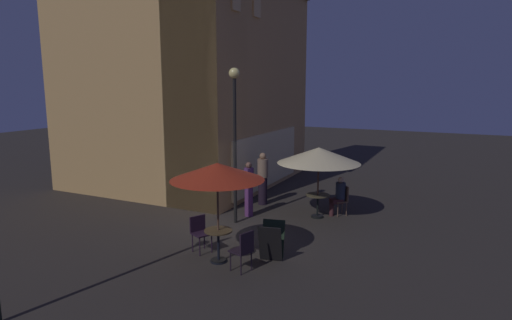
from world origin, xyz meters
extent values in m
plane|color=#2E2925|center=(0.00, 0.00, 0.00)|extent=(60.00, 60.00, 0.00)
cube|color=tan|center=(5.49, 2.23, 4.48)|extent=(8.16, 2.10, 8.96)
cube|color=tan|center=(2.46, 5.03, 4.48)|extent=(2.10, 7.71, 8.96)
cube|color=#E3B86C|center=(4.15, 1.15, 6.98)|extent=(0.55, 0.06, 0.95)
cube|color=beige|center=(5.08, 1.14, 1.25)|extent=(5.71, 0.08, 2.10)
cylinder|color=black|center=(0.97, 0.34, 2.20)|extent=(0.10, 0.10, 4.40)
sphere|color=#F4E381|center=(0.97, 0.34, 4.49)|extent=(0.32, 0.32, 0.32)
cube|color=black|center=(-0.95, -1.76, 0.46)|extent=(0.40, 0.60, 0.90)
cube|color=black|center=(-1.31, -1.83, 0.46)|extent=(0.40, 0.60, 0.90)
cylinder|color=black|center=(2.57, -1.75, 0.01)|extent=(0.40, 0.40, 0.03)
cylinder|color=black|center=(2.57, -1.75, 0.36)|extent=(0.06, 0.06, 0.71)
cylinder|color=#49412B|center=(2.57, -1.75, 0.73)|extent=(0.75, 0.75, 0.03)
cylinder|color=black|center=(-1.80, -0.71, 0.01)|extent=(0.40, 0.40, 0.03)
cylinder|color=black|center=(-1.80, -0.71, 0.38)|extent=(0.06, 0.06, 0.76)
cylinder|color=#473821|center=(-1.80, -0.71, 0.77)|extent=(0.67, 0.67, 0.03)
cylinder|color=black|center=(2.57, -1.75, 0.03)|extent=(0.36, 0.36, 0.06)
cylinder|color=#4F3325|center=(2.57, -1.75, 1.10)|extent=(0.05, 0.05, 2.20)
cone|color=beige|center=(2.57, -1.75, 2.00)|extent=(2.59, 2.59, 0.49)
cylinder|color=black|center=(-1.80, -0.71, 0.03)|extent=(0.36, 0.36, 0.06)
cylinder|color=#513729|center=(-1.80, -0.71, 1.18)|extent=(0.05, 0.05, 2.35)
cone|color=#A02915|center=(-1.80, -0.71, 2.21)|extent=(2.20, 2.20, 0.40)
cylinder|color=brown|center=(2.88, -2.33, 0.23)|extent=(0.03, 0.03, 0.45)
cylinder|color=brown|center=(3.11, -2.13, 0.23)|extent=(0.03, 0.03, 0.45)
cylinder|color=brown|center=(3.08, -2.56, 0.23)|extent=(0.03, 0.03, 0.45)
cylinder|color=brown|center=(3.31, -2.36, 0.23)|extent=(0.03, 0.03, 0.45)
cube|color=brown|center=(3.10, -2.34, 0.47)|extent=(0.54, 0.54, 0.04)
cube|color=brown|center=(3.21, -2.47, 0.73)|extent=(0.31, 0.28, 0.48)
cylinder|color=black|center=(-1.39, -0.27, 0.24)|extent=(0.03, 0.03, 0.47)
cylinder|color=black|center=(-1.71, -0.11, 0.24)|extent=(0.03, 0.03, 0.47)
cylinder|color=black|center=(-1.24, 0.05, 0.24)|extent=(0.03, 0.03, 0.47)
cylinder|color=black|center=(-1.56, 0.20, 0.24)|extent=(0.03, 0.03, 0.47)
cube|color=black|center=(-1.47, -0.03, 0.49)|extent=(0.58, 0.58, 0.04)
cube|color=black|center=(-1.39, 0.15, 0.71)|extent=(0.41, 0.23, 0.40)
cylinder|color=black|center=(-2.13, -1.21, 0.23)|extent=(0.03, 0.03, 0.46)
cylinder|color=black|center=(-1.81, -1.31, 0.23)|extent=(0.03, 0.03, 0.46)
cylinder|color=black|center=(-2.23, -1.54, 0.23)|extent=(0.03, 0.03, 0.46)
cylinder|color=black|center=(-1.90, -1.63, 0.23)|extent=(0.03, 0.03, 0.46)
cube|color=black|center=(-2.02, -1.42, 0.47)|extent=(0.52, 0.52, 0.04)
cube|color=black|center=(-2.07, -1.60, 0.73)|extent=(0.41, 0.16, 0.47)
cube|color=#462326|center=(3.00, -2.24, 0.49)|extent=(0.48, 0.48, 0.14)
cylinder|color=#462326|center=(2.90, -2.12, 0.24)|extent=(0.14, 0.14, 0.49)
cylinder|color=#2B3446|center=(3.10, -2.34, 0.78)|extent=(0.32, 0.32, 0.59)
sphere|color=beige|center=(3.10, -2.34, 1.17)|extent=(0.20, 0.20, 0.20)
cylinder|color=black|center=(3.18, 0.45, 0.49)|extent=(0.32, 0.32, 0.98)
cylinder|color=#836855|center=(3.18, 0.45, 1.30)|extent=(0.37, 0.37, 0.64)
sphere|color=#906C50|center=(3.18, 0.45, 1.72)|extent=(0.23, 0.23, 0.23)
cylinder|color=#5D2E62|center=(1.76, 0.28, 0.49)|extent=(0.27, 0.27, 0.98)
cylinder|color=#542F61|center=(1.76, 0.28, 1.27)|extent=(0.32, 0.32, 0.59)
sphere|color=brown|center=(1.76, 0.28, 1.66)|extent=(0.20, 0.20, 0.20)
camera|label=1|loc=(-10.21, -5.77, 4.22)|focal=30.39mm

